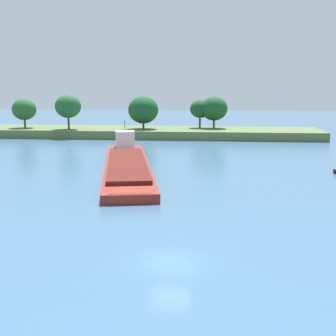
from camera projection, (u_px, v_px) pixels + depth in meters
name	position (u px, v px, depth m)	size (l,w,h in m)	color
ground_plane	(171.00, 262.00, 28.98)	(400.00, 400.00, 0.00)	#3D607F
treeline_island	(111.00, 126.00, 104.31)	(97.77, 15.41, 9.57)	#566B3D
cargo_barge	(127.00, 163.00, 62.27)	(13.27, 37.67, 5.58)	maroon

